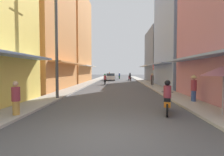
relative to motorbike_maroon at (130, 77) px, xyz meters
name	(u,v)px	position (x,y,z in m)	size (l,w,h in m)	color
ground_plane	(118,83)	(-2.35, -6.77, -0.70)	(113.57, 113.57, 0.00)	#4C4C4F
sidewalk_left	(89,83)	(-6.94, -6.77, -0.64)	(1.72, 59.62, 0.12)	#ADA89E
sidewalk_right	(147,83)	(2.25, -6.77, -0.64)	(1.72, 59.62, 0.12)	#ADA89E
building_left_mid	(37,24)	(-10.80, -15.80, 6.23)	(7.05, 9.59, 13.88)	#D88C4C
building_left_far	(69,38)	(-10.80, -4.39, 6.95)	(7.05, 11.33, 15.32)	#D88C4C
building_right_mid	(187,22)	(6.11, -12.46, 7.20)	(7.05, 9.41, 15.82)	#8CA5CC
building_right_far	(165,56)	(6.11, -2.68, 3.90)	(7.05, 8.90, 9.21)	slate
motorbike_maroon	(130,77)	(0.00, 0.00, 0.00)	(0.62, 1.79, 1.58)	black
motorbike_black	(105,80)	(-4.06, -9.92, 0.00)	(0.55, 1.81, 1.58)	black
motorbike_green	(119,76)	(-2.06, 6.25, 0.00)	(0.55, 1.81, 1.58)	black
motorbike_blue	(109,76)	(-4.56, 8.59, 0.00)	(0.55, 1.81, 1.58)	black
motorbike_orange	(167,99)	(0.21, -25.71, 0.00)	(0.68, 1.77, 1.58)	black
parked_car	(110,77)	(-3.88, 0.86, 0.04)	(2.04, 4.21, 1.45)	silver
pedestrian_far	(153,79)	(2.27, -11.39, 0.24)	(0.44, 0.44, 1.68)	#262628
pedestrian_crossing	(152,79)	(2.46, -9.96, 0.09)	(0.34, 0.34, 1.60)	#262628
pedestrian_midway	(16,99)	(-6.43, -26.68, 0.07)	(0.34, 0.34, 1.56)	#BF8C3F
pedestrian_foreground	(194,87)	(2.54, -23.06, 0.28)	(0.44, 0.44, 1.75)	#334C8C
vendor_umbrella	(224,71)	(2.40, -26.27, 1.31)	(1.82, 1.82, 2.24)	#99999E
utility_pole	(56,42)	(-6.33, -22.16, 3.29)	(0.20, 1.20, 7.83)	#4C4C4F
street_sign_no_entry	(153,73)	(1.54, -15.42, 1.01)	(0.07, 0.60, 2.65)	gray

